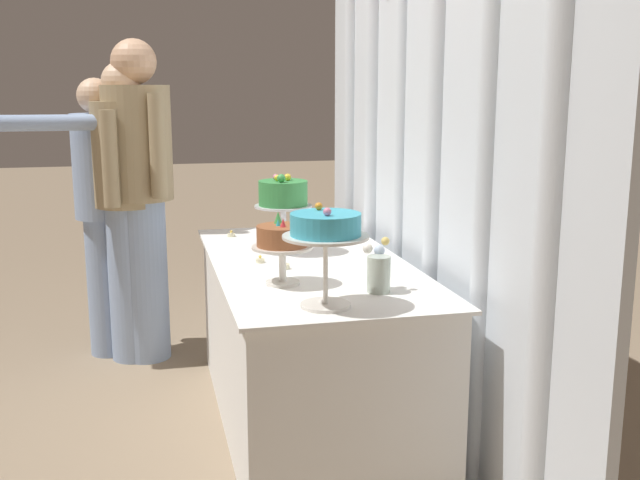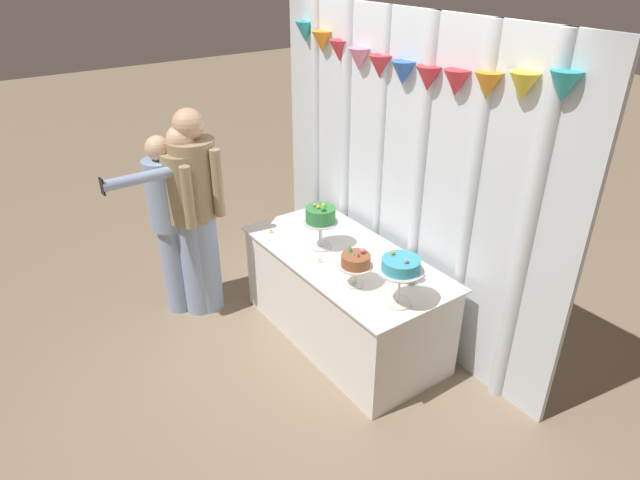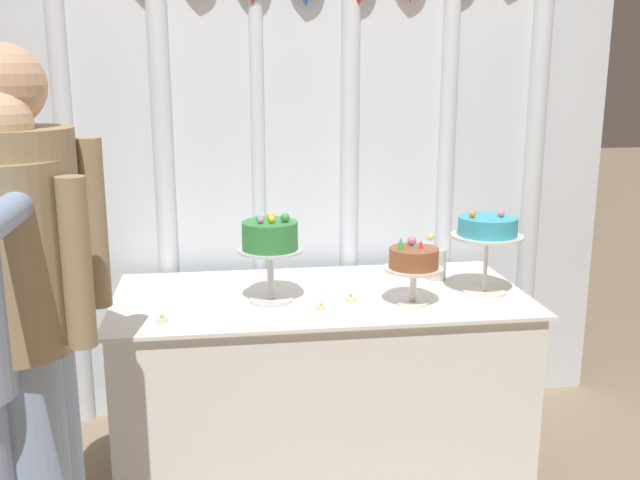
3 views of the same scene
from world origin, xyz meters
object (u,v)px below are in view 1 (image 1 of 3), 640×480
(cake_display_rightmost, at_px, (326,232))
(flower_vase, at_px, (378,271))
(cake_display_center, at_px, (282,240))
(guest_man_pink_jacket, at_px, (127,201))
(cake_table, at_px, (309,342))
(tealight_near_left, at_px, (260,260))
(guest_man_dark_suit, at_px, (140,189))
(cake_display_leftmost, at_px, (283,198))
(tealight_far_left, at_px, (231,235))
(tealight_near_right, at_px, (284,266))
(guest_girl_blue_dress, at_px, (99,203))

(cake_display_rightmost, height_order, flower_vase, cake_display_rightmost)
(cake_display_rightmost, bearing_deg, cake_display_center, -165.23)
(cake_display_rightmost, bearing_deg, guest_man_pink_jacket, -157.89)
(cake_table, height_order, flower_vase, flower_vase)
(cake_display_center, bearing_deg, cake_display_rightmost, 14.77)
(flower_vase, height_order, tealight_near_left, flower_vase)
(cake_display_rightmost, relative_size, guest_man_dark_suit, 0.21)
(cake_table, height_order, cake_display_rightmost, cake_display_rightmost)
(cake_display_leftmost, relative_size, tealight_far_left, 9.20)
(flower_vase, distance_m, tealight_near_right, 0.52)
(guest_man_dark_suit, relative_size, guest_girl_blue_dress, 1.13)
(cake_display_center, height_order, cake_display_rightmost, cake_display_rightmost)
(cake_display_rightmost, xyz_separation_m, guest_man_dark_suit, (-1.70, -0.63, -0.06))
(cake_display_center, xyz_separation_m, guest_man_dark_suit, (-1.36, -0.54, 0.03))
(cake_table, xyz_separation_m, guest_man_pink_jacket, (-1.02, -0.79, 0.52))
(guest_man_pink_jacket, distance_m, guest_girl_blue_dress, 0.19)
(flower_vase, height_order, guest_man_dark_suit, guest_man_dark_suit)
(tealight_far_left, bearing_deg, guest_man_pink_jacket, -125.98)
(cake_table, relative_size, tealight_far_left, 42.83)
(cake_table, distance_m, tealight_near_left, 0.44)
(cake_display_center, bearing_deg, tealight_near_right, 168.09)
(cake_table, xyz_separation_m, tealight_near_left, (-0.03, -0.21, 0.38))
(tealight_near_right, bearing_deg, cake_table, 129.49)
(cake_table, xyz_separation_m, flower_vase, (0.54, 0.15, 0.46))
(flower_vase, relative_size, tealight_near_left, 5.20)
(tealight_near_left, relative_size, guest_man_dark_suit, 0.02)
(cake_display_rightmost, bearing_deg, guest_man_dark_suit, -159.80)
(guest_man_dark_suit, distance_m, guest_man_pink_jacket, 0.10)
(cake_display_leftmost, bearing_deg, guest_man_pink_jacket, -138.39)
(cake_display_rightmost, relative_size, tealight_near_left, 9.11)
(cake_display_leftmost, distance_m, guest_man_pink_jacket, 1.08)
(cake_display_leftmost, height_order, tealight_far_left, cake_display_leftmost)
(tealight_near_right, distance_m, guest_man_dark_suit, 1.28)
(tealight_near_left, xyz_separation_m, guest_man_pink_jacket, (-0.99, -0.58, 0.14))
(cake_display_rightmost, xyz_separation_m, tealight_near_left, (-0.72, -0.12, -0.26))
(tealight_far_left, bearing_deg, flower_vase, 19.25)
(cake_display_leftmost, distance_m, guest_girl_blue_dress, 1.27)
(guest_girl_blue_dress, bearing_deg, cake_display_center, 27.13)
(cake_display_leftmost, xyz_separation_m, flower_vase, (0.76, 0.22, -0.17))
(guest_girl_blue_dress, bearing_deg, guest_man_dark_suit, 61.31)
(flower_vase, distance_m, guest_man_dark_suit, 1.78)
(cake_display_center, distance_m, tealight_near_left, 0.42)
(cake_display_leftmost, xyz_separation_m, cake_display_center, (0.57, -0.11, -0.08))
(cake_display_rightmost, relative_size, guest_man_pink_jacket, 0.22)
(cake_table, xyz_separation_m, cake_display_leftmost, (-0.22, -0.07, 0.63))
(cake_display_rightmost, distance_m, tealight_near_right, 0.64)
(cake_table, xyz_separation_m, tealight_far_left, (-0.64, -0.27, 0.38))
(cake_display_center, height_order, tealight_near_left, cake_display_center)
(guest_man_dark_suit, bearing_deg, cake_display_center, 21.50)
(cake_display_center, relative_size, tealight_far_left, 6.88)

